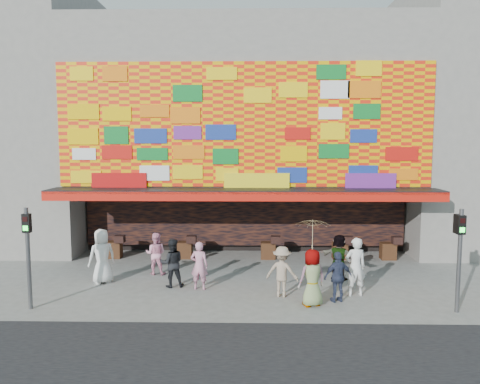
{
  "coord_description": "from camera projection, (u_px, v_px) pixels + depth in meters",
  "views": [
    {
      "loc": [
        0.23,
        -14.65,
        4.88
      ],
      "look_at": [
        -0.12,
        2.0,
        3.09
      ],
      "focal_mm": 35.0,
      "sensor_mm": 36.0,
      "label": 1
    }
  ],
  "objects": [
    {
      "name": "ground",
      "position": [
        242.0,
        294.0,
        15.09
      ],
      "size": [
        90.0,
        90.0,
        0.0
      ],
      "primitive_type": "plane",
      "color": "slate",
      "rests_on": "ground"
    },
    {
      "name": "shop_building",
      "position": [
        245.0,
        135.0,
        22.66
      ],
      "size": [
        15.2,
        9.4,
        10.0
      ],
      "color": "gray",
      "rests_on": "ground"
    },
    {
      "name": "signal_left",
      "position": [
        28.0,
        247.0,
        13.53
      ],
      "size": [
        0.22,
        0.2,
        3.0
      ],
      "color": "#59595B",
      "rests_on": "ground"
    },
    {
      "name": "signal_right",
      "position": [
        460.0,
        249.0,
        13.26
      ],
      "size": [
        0.22,
        0.2,
        3.0
      ],
      "color": "#59595B",
      "rests_on": "ground"
    },
    {
      "name": "ped_a",
      "position": [
        102.0,
        256.0,
        16.15
      ],
      "size": [
        1.11,
        1.03,
        1.9
      ],
      "primitive_type": "imported",
      "rotation": [
        0.0,
        0.0,
        3.76
      ],
      "color": "white",
      "rests_on": "ground"
    },
    {
      "name": "ped_b",
      "position": [
        199.0,
        266.0,
        15.47
      ],
      "size": [
        0.63,
        0.45,
        1.61
      ],
      "primitive_type": "imported",
      "rotation": [
        0.0,
        0.0,
        3.02
      ],
      "color": "pink",
      "rests_on": "ground"
    },
    {
      "name": "ped_c",
      "position": [
        172.0,
        263.0,
        15.73
      ],
      "size": [
        0.91,
        0.78,
        1.64
      ],
      "primitive_type": "imported",
      "rotation": [
        0.0,
        0.0,
        3.36
      ],
      "color": "black",
      "rests_on": "ground"
    },
    {
      "name": "ped_d",
      "position": [
        282.0,
        272.0,
        14.74
      ],
      "size": [
        1.17,
        0.89,
        1.61
      ],
      "primitive_type": "imported",
      "rotation": [
        0.0,
        0.0,
        2.83
      ],
      "color": "tan",
      "rests_on": "ground"
    },
    {
      "name": "ped_e",
      "position": [
        338.0,
        277.0,
        14.26
      ],
      "size": [
        0.98,
        0.63,
        1.56
      ],
      "primitive_type": "imported",
      "rotation": [
        0.0,
        0.0,
        3.43
      ],
      "color": "#303855",
      "rests_on": "ground"
    },
    {
      "name": "ped_f",
      "position": [
        339.0,
        257.0,
        16.6
      ],
      "size": [
        1.55,
        1.14,
        1.62
      ],
      "primitive_type": "imported",
      "rotation": [
        0.0,
        0.0,
        2.65
      ],
      "color": "gray",
      "rests_on": "ground"
    },
    {
      "name": "ped_g",
      "position": [
        312.0,
        278.0,
        13.89
      ],
      "size": [
        0.98,
        0.81,
        1.72
      ],
      "primitive_type": "imported",
      "rotation": [
        0.0,
        0.0,
        3.51
      ],
      "color": "gray",
      "rests_on": "ground"
    },
    {
      "name": "ped_h",
      "position": [
        355.0,
        267.0,
        14.81
      ],
      "size": [
        0.75,
        0.56,
        1.88
      ],
      "primitive_type": "imported",
      "rotation": [
        0.0,
        0.0,
        3.32
      ],
      "color": "white",
      "rests_on": "ground"
    },
    {
      "name": "ped_i",
      "position": [
        156.0,
        254.0,
        17.24
      ],
      "size": [
        0.79,
        0.63,
        1.56
      ],
      "primitive_type": "imported",
      "rotation": [
        0.0,
        0.0,
        3.08
      ],
      "color": "#F59EBC",
      "rests_on": "ground"
    },
    {
      "name": "parasol",
      "position": [
        313.0,
        235.0,
        13.75
      ],
      "size": [
        1.24,
        1.25,
        1.88
      ],
      "color": "#D7BA87",
      "rests_on": "ground"
    }
  ]
}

